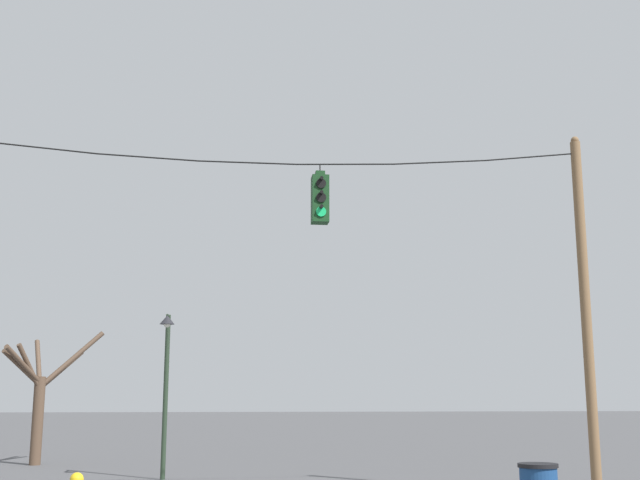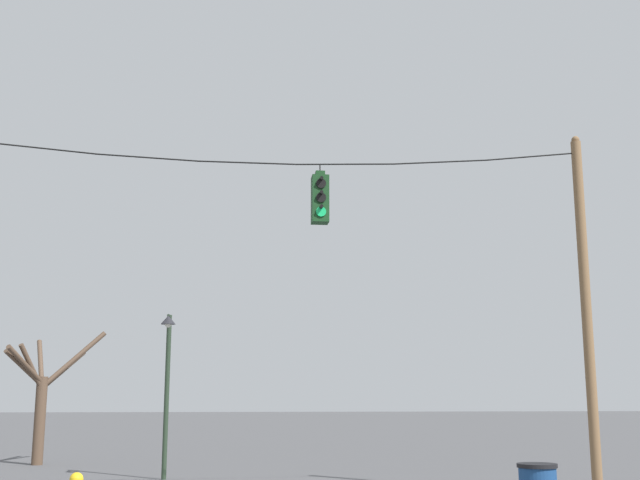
% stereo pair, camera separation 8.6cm
% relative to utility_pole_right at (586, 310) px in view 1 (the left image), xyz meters
% --- Properties ---
extents(utility_pole_right, '(0.21, 0.21, 7.45)m').
position_rel_utility_pole_right_xyz_m(utility_pole_right, '(0.00, 0.00, 0.00)').
color(utility_pole_right, brown).
rests_on(utility_pole_right, ground_plane).
extents(span_wire, '(13.95, 0.03, 0.49)m').
position_rel_utility_pole_right_xyz_m(span_wire, '(-6.97, 0.00, 3.05)').
color(span_wire, black).
extents(traffic_light_near_right_pole, '(0.34, 0.46, 1.22)m').
position_rel_utility_pole_right_xyz_m(traffic_light_near_right_pole, '(-5.51, -0.01, 2.19)').
color(traffic_light_near_right_pole, '#143819').
extents(street_lamp, '(0.37, 0.65, 4.00)m').
position_rel_utility_pole_right_xyz_m(street_lamp, '(-8.77, 4.69, -1.01)').
color(street_lamp, '#233323').
rests_on(street_lamp, ground_plane).
extents(bare_tree, '(2.62, 2.97, 4.01)m').
position_rel_utility_pole_right_xyz_m(bare_tree, '(-12.78, 9.64, -1.65)').
color(bare_tree, brown).
rests_on(bare_tree, ground_plane).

